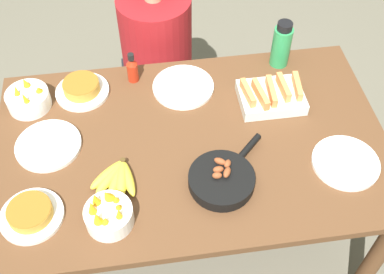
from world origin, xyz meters
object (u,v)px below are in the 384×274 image
(frittata_plate_side, at_px, (82,89))
(person_figure, at_px, (158,69))
(skillet, at_px, (222,179))
(empty_plate_far_left, at_px, (48,145))
(empty_plate_far_right, at_px, (346,163))
(melon_tray, at_px, (271,96))
(empty_plate_near_front, at_px, (183,87))
(fruit_bowl_citrus, at_px, (28,99))
(water_bottle, at_px, (281,45))
(fruit_bowl_mango, at_px, (108,215))
(hot_sauce_bottle, at_px, (132,69))
(frittata_plate_center, at_px, (31,214))
(banana_bunch, at_px, (117,177))

(frittata_plate_side, bearing_deg, person_figure, 48.68)
(skillet, bearing_deg, frittata_plate_side, 88.01)
(empty_plate_far_left, distance_m, person_figure, 0.86)
(empty_plate_far_right, bearing_deg, empty_plate_far_left, 167.61)
(melon_tray, distance_m, empty_plate_near_front, 0.37)
(fruit_bowl_citrus, xyz_separation_m, water_bottle, (1.08, 0.11, 0.06))
(frittata_plate_side, relative_size, water_bottle, 1.03)
(empty_plate_near_front, height_order, empty_plate_far_right, same)
(fruit_bowl_mango, height_order, hot_sauce_bottle, hot_sauce_bottle)
(melon_tray, distance_m, skillet, 0.46)
(empty_plate_far_right, height_order, person_figure, person_figure)
(fruit_bowl_mango, distance_m, water_bottle, 1.04)
(empty_plate_far_right, bearing_deg, person_figure, 124.60)
(empty_plate_far_left, height_order, empty_plate_far_right, same)
(frittata_plate_side, bearing_deg, frittata_plate_center, -106.55)
(empty_plate_far_left, distance_m, fruit_bowl_mango, 0.42)
(fruit_bowl_citrus, height_order, hot_sauce_bottle, hot_sauce_bottle)
(hot_sauce_bottle, relative_size, person_figure, 0.13)
(water_bottle, bearing_deg, skillet, -121.45)
(banana_bunch, bearing_deg, person_figure, 75.64)
(fruit_bowl_mango, bearing_deg, hot_sauce_bottle, 79.48)
(frittata_plate_center, relative_size, fruit_bowl_mango, 1.34)
(skillet, bearing_deg, melon_tray, 8.84)
(melon_tray, xyz_separation_m, fruit_bowl_mango, (-0.68, -0.47, 0.01))
(melon_tray, distance_m, empty_plate_far_left, 0.91)
(frittata_plate_center, bearing_deg, frittata_plate_side, 73.45)
(frittata_plate_center, xyz_separation_m, fruit_bowl_citrus, (-0.04, 0.53, 0.02))
(hot_sauce_bottle, height_order, person_figure, person_figure)
(empty_plate_near_front, distance_m, empty_plate_far_right, 0.73)
(melon_tray, relative_size, frittata_plate_side, 1.16)
(frittata_plate_center, xyz_separation_m, hot_sauce_bottle, (0.39, 0.63, 0.04))
(banana_bunch, distance_m, fruit_bowl_mango, 0.17)
(frittata_plate_side, height_order, empty_plate_far_left, frittata_plate_side)
(fruit_bowl_mango, bearing_deg, person_figure, 76.12)
(frittata_plate_center, distance_m, empty_plate_far_left, 0.31)
(melon_tray, xyz_separation_m, fruit_bowl_citrus, (-0.98, 0.12, 0.00))
(person_figure, bearing_deg, melon_tray, -52.44)
(empty_plate_near_front, distance_m, empty_plate_far_left, 0.60)
(empty_plate_near_front, relative_size, hot_sauce_bottle, 1.82)
(fruit_bowl_citrus, xyz_separation_m, person_figure, (0.56, 0.43, -0.30))
(skillet, xyz_separation_m, empty_plate_far_left, (-0.63, 0.26, -0.02))
(empty_plate_far_left, xyz_separation_m, empty_plate_far_right, (1.10, -0.24, -0.00))
(banana_bunch, distance_m, water_bottle, 0.91)
(water_bottle, bearing_deg, person_figure, 147.91)
(fruit_bowl_mango, relative_size, water_bottle, 0.76)
(frittata_plate_side, distance_m, empty_plate_near_front, 0.42)
(melon_tray, distance_m, fruit_bowl_citrus, 0.99)
(skillet, relative_size, empty_plate_far_right, 1.21)
(empty_plate_near_front, relative_size, fruit_bowl_mango, 1.58)
(water_bottle, height_order, hot_sauce_bottle, water_bottle)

